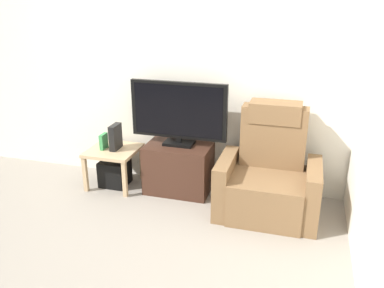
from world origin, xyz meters
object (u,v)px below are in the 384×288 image
Objects in this scene: book_upright at (104,141)px; tv_stand at (179,168)px; game_console at (116,137)px; side_table at (114,155)px; recliner_armchair at (269,177)px; television at (179,112)px; subwoofer_box at (115,172)px.

tv_stand is at bearing 5.93° from book_upright.
tv_stand is 2.47× the size of game_console.
recliner_armchair is at bearing -3.65° from side_table.
television is 1.93× the size of side_table.
television is 0.79m from game_console.
book_upright is (-0.85, -0.11, -0.38)m from television.
recliner_armchair is 2.00× the size of side_table.
game_console is at bearing -173.83° from television.
side_table is (-0.75, -0.09, -0.53)m from television.
recliner_armchair is at bearing -11.27° from television.
game_console is (-0.71, -0.08, -0.32)m from television.
tv_stand is at bearing -90.00° from television.
television reaches higher than subwoofer_box.
tv_stand is 1.02m from recliner_armchair.
television is 0.97× the size of recliner_armchair.
television reaches higher than tv_stand.
recliner_armchair is 3.64× the size of subwoofer_box.
side_table is at bearing -173.36° from television.
book_upright is at bearing -168.69° from subwoofer_box.
tv_stand is 0.76m from subwoofer_box.
subwoofer_box is 1.04× the size of game_console.
recliner_armchair is at bearing -2.84° from book_upright.
side_table is at bearing -174.80° from tv_stand.
subwoofer_box is at bearing 11.31° from book_upright.
television is 1.07m from subwoofer_box.
television is 3.67× the size of game_console.
recliner_armchair reaches higher than game_console.
recliner_armchair is 1.75m from side_table.
television is at bearing 6.64° from subwoofer_box.
side_table is 0.22m from subwoofer_box.
book_upright is 0.15m from game_console.
game_console is (0.04, 0.01, 0.43)m from subwoofer_box.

